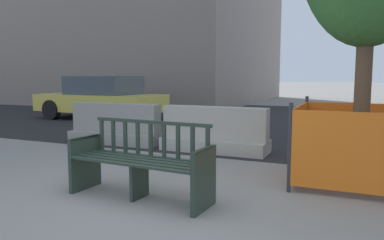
{
  "coord_description": "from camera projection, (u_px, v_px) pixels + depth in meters",
  "views": [
    {
      "loc": [
        1.96,
        -3.27,
        1.39
      ],
      "look_at": [
        -0.27,
        1.81,
        0.75
      ],
      "focal_mm": 35.0,
      "sensor_mm": 36.0,
      "label": 1
    }
  ],
  "objects": [
    {
      "name": "street_asphalt",
      "position": [
        287.0,
        121.0,
        11.82
      ],
      "size": [
        120.0,
        12.0,
        0.01
      ],
      "primitive_type": "cube",
      "color": "black",
      "rests_on": "ground"
    },
    {
      "name": "ground_plane",
      "position": [
        146.0,
        211.0,
        3.91
      ],
      "size": [
        200.0,
        200.0,
        0.0
      ],
      "primitive_type": "plane",
      "color": "gray"
    },
    {
      "name": "jersey_barrier_centre",
      "position": [
        214.0,
        133.0,
        6.98
      ],
      "size": [
        2.0,
        0.69,
        0.84
      ],
      "color": "#ADA89E",
      "rests_on": "ground"
    },
    {
      "name": "street_bench",
      "position": [
        140.0,
        164.0,
        4.28
      ],
      "size": [
        1.72,
        0.64,
        0.88
      ],
      "color": "#28382D",
      "rests_on": "ground"
    },
    {
      "name": "car_sedan_mid",
      "position": [
        101.0,
        98.0,
        12.3
      ],
      "size": [
        4.31,
        2.12,
        1.41
      ],
      "color": "#DBC64C",
      "rests_on": "ground"
    },
    {
      "name": "jersey_barrier_left",
      "position": [
        116.0,
        127.0,
        7.87
      ],
      "size": [
        2.01,
        0.7,
        0.84
      ],
      "color": "gray",
      "rests_on": "ground"
    },
    {
      "name": "construction_fence",
      "position": [
        360.0,
        142.0,
        4.87
      ],
      "size": [
        1.6,
        1.6,
        1.09
      ],
      "color": "#2D2D33",
      "rests_on": "ground"
    }
  ]
}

